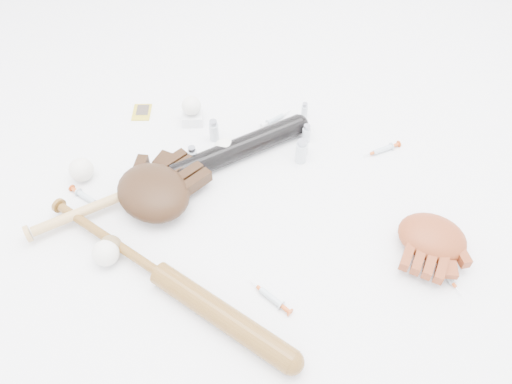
% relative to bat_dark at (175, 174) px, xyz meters
% --- Properties ---
extents(bat_dark, '(0.76, 0.73, 0.07)m').
position_rel_bat_dark_xyz_m(bat_dark, '(0.00, 0.00, 0.00)').
color(bat_dark, black).
rests_on(bat_dark, ground).
extents(bat_wood, '(0.84, 0.38, 0.06)m').
position_rel_bat_dark_xyz_m(bat_wood, '(0.09, -0.35, -0.00)').
color(bat_wood, brown).
rests_on(bat_wood, ground).
extents(glove_dark, '(0.40, 0.40, 0.11)m').
position_rel_bat_dark_xyz_m(glove_dark, '(-0.03, -0.10, 0.02)').
color(glove_dark, black).
rests_on(glove_dark, ground).
extents(glove_tan, '(0.27, 0.27, 0.08)m').
position_rel_bat_dark_xyz_m(glove_tan, '(0.79, -0.06, 0.01)').
color(glove_tan, maroon).
rests_on(glove_tan, ground).
extents(trading_card, '(0.08, 0.10, 0.00)m').
position_rel_bat_dark_xyz_m(trading_card, '(-0.24, 0.29, -0.03)').
color(trading_card, gold).
rests_on(trading_card, ground).
extents(pedestal, '(0.09, 0.09, 0.04)m').
position_rel_bat_dark_xyz_m(pedestal, '(-0.04, 0.29, -0.02)').
color(pedestal, white).
rests_on(pedestal, ground).
extents(baseball_on_pedestal, '(0.07, 0.07, 0.07)m').
position_rel_bat_dark_xyz_m(baseball_on_pedestal, '(-0.04, 0.29, 0.04)').
color(baseball_on_pedestal, white).
rests_on(baseball_on_pedestal, pedestal).
extents(baseball_left, '(0.08, 0.08, 0.08)m').
position_rel_bat_dark_xyz_m(baseball_left, '(-0.29, -0.05, 0.00)').
color(baseball_left, white).
rests_on(baseball_left, ground).
extents(baseball_upper, '(0.08, 0.08, 0.08)m').
position_rel_bat_dark_xyz_m(baseball_upper, '(0.12, 0.14, 0.00)').
color(baseball_upper, white).
rests_on(baseball_upper, ground).
extents(baseball_mid, '(0.07, 0.07, 0.07)m').
position_rel_bat_dark_xyz_m(baseball_mid, '(-0.08, -0.33, 0.00)').
color(baseball_mid, white).
rests_on(baseball_mid, ground).
extents(baseball_aged, '(0.07, 0.07, 0.07)m').
position_rel_bat_dark_xyz_m(baseball_aged, '(-0.08, -0.30, -0.00)').
color(baseball_aged, brown).
rests_on(baseball_aged, ground).
extents(syringe_0, '(0.16, 0.08, 0.02)m').
position_rel_bat_dark_xyz_m(syringe_0, '(-0.25, -0.14, -0.03)').
color(syringe_0, '#ADBCC6').
rests_on(syringe_0, ground).
extents(syringe_1, '(0.15, 0.10, 0.02)m').
position_rel_bat_dark_xyz_m(syringe_1, '(0.39, -0.34, -0.03)').
color(syringe_1, '#ADBCC6').
rests_on(syringe_1, ground).
extents(syringe_2, '(0.11, 0.14, 0.02)m').
position_rel_bat_dark_xyz_m(syringe_2, '(0.24, 0.36, -0.03)').
color(syringe_2, '#ADBCC6').
rests_on(syringe_2, ground).
extents(syringe_3, '(0.10, 0.13, 0.02)m').
position_rel_bat_dark_xyz_m(syringe_3, '(0.84, -0.15, -0.03)').
color(syringe_3, '#ADBCC6').
rests_on(syringe_3, ground).
extents(syringe_4, '(0.14, 0.12, 0.02)m').
position_rel_bat_dark_xyz_m(syringe_4, '(0.63, 0.30, -0.03)').
color(syringe_4, '#ADBCC6').
rests_on(syringe_4, ground).
extents(vial_0, '(0.02, 0.02, 0.06)m').
position_rel_bat_dark_xyz_m(vial_0, '(0.34, 0.41, -0.01)').
color(vial_0, silver).
rests_on(vial_0, ground).
extents(vial_1, '(0.03, 0.03, 0.07)m').
position_rel_bat_dark_xyz_m(vial_1, '(0.37, 0.29, -0.00)').
color(vial_1, silver).
rests_on(vial_1, ground).
extents(vial_2, '(0.03, 0.03, 0.08)m').
position_rel_bat_dark_xyz_m(vial_2, '(0.06, 0.22, 0.01)').
color(vial_2, silver).
rests_on(vial_2, ground).
extents(vial_3, '(0.04, 0.04, 0.09)m').
position_rel_bat_dark_xyz_m(vial_3, '(0.37, 0.19, 0.01)').
color(vial_3, silver).
rests_on(vial_3, ground).
extents(vial_4, '(0.03, 0.03, 0.08)m').
position_rel_bat_dark_xyz_m(vial_4, '(0.03, 0.09, 0.00)').
color(vial_4, silver).
rests_on(vial_4, ground).
extents(vial_5, '(0.02, 0.02, 0.06)m').
position_rel_bat_dark_xyz_m(vial_5, '(0.37, 0.22, -0.01)').
color(vial_5, silver).
rests_on(vial_5, ground).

